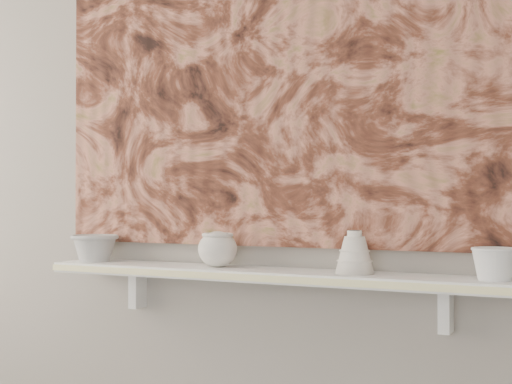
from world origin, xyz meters
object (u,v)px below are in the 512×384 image
Objects in this scene: shelf at (266,275)px; painting at (278,60)px; bowl_grey at (95,247)px; bell_vessel at (355,252)px; cup_cream at (218,249)px; bowl_white at (495,264)px.

shelf is 0.93× the size of painting.
bowl_grey reaches higher than shelf.
cup_cream is at bearing 180.00° from bell_vessel.
cup_cream is at bearing -152.87° from painting.
painting is at bearing 7.50° from bowl_grey.
bowl_white is at bearing -7.38° from painting.
shelf is 0.62m from bowl_white.
shelf is 0.27m from bell_vessel.
shelf is 12.21× the size of cup_cream.
bowl_grey is at bearing 180.00° from cup_cream.
painting is 13.08× the size of cup_cream.
bell_vessel is at bearing 180.00° from bowl_white.
bowl_white is at bearing 0.00° from shelf.
shelf is 0.61m from bowl_grey.
cup_cream reaches higher than shelf.
bell_vessel is at bearing 0.00° from bowl_grey.
cup_cream is (-0.16, 0.00, 0.07)m from shelf.
bowl_white is at bearing 0.00° from bowl_grey.
shelf is 9.12× the size of bowl_grey.
bell_vessel is (0.87, 0.00, 0.01)m from bowl_grey.
bowl_white is (0.62, 0.00, 0.06)m from shelf.
cup_cream is at bearing 180.00° from bowl_white.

